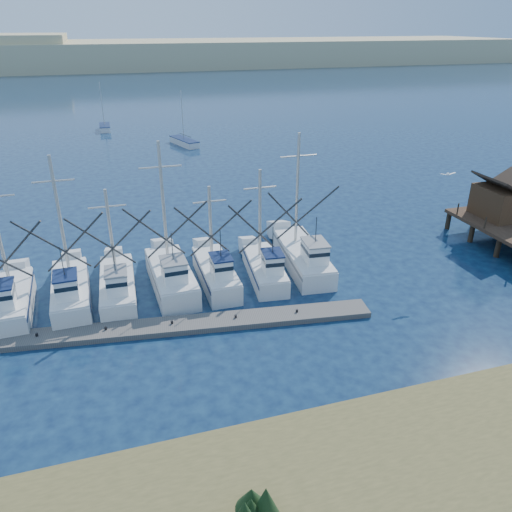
{
  "coord_description": "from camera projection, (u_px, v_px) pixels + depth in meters",
  "views": [
    {
      "loc": [
        -10.95,
        -20.81,
        17.42
      ],
      "look_at": [
        -2.1,
        8.0,
        3.2
      ],
      "focal_mm": 35.0,
      "sensor_mm": 36.0,
      "label": 1
    }
  ],
  "objects": [
    {
      "name": "ground",
      "position": [
        333.0,
        360.0,
        28.33
      ],
      "size": [
        500.0,
        500.0,
        0.0
      ],
      "primitive_type": "plane",
      "color": "#0C1835",
      "rests_on": "ground"
    },
    {
      "name": "trawler_fleet",
      "position": [
        146.0,
        282.0,
        34.76
      ],
      "size": [
        27.62,
        9.21,
        10.33
      ],
      "color": "silver",
      "rests_on": "ground"
    },
    {
      "name": "sailboat_near",
      "position": [
        184.0,
        142.0,
        77.14
      ],
      "size": [
        3.7,
        6.97,
        8.1
      ],
      "rotation": [
        0.0,
        0.0,
        0.3
      ],
      "color": "silver",
      "rests_on": "ground"
    },
    {
      "name": "flying_gull",
      "position": [
        448.0,
        174.0,
        35.71
      ],
      "size": [
        1.24,
        0.23,
        0.23
      ],
      "color": "white",
      "rests_on": "ground"
    },
    {
      "name": "floating_dock",
      "position": [
        156.0,
        328.0,
        30.97
      ],
      "size": [
        27.46,
        5.3,
        0.37
      ],
      "primitive_type": "cube",
      "rotation": [
        0.0,
        0.0,
        -0.13
      ],
      "color": "#58534E",
      "rests_on": "ground"
    },
    {
      "name": "dune_ridge",
      "position": [
        119.0,
        54.0,
        207.76
      ],
      "size": [
        360.0,
        60.0,
        10.0
      ],
      "primitive_type": "cube",
      "color": "tan",
      "rests_on": "ground"
    },
    {
      "name": "sailboat_far",
      "position": [
        105.0,
        128.0,
        87.45
      ],
      "size": [
        1.79,
        5.21,
        8.1
      ],
      "rotation": [
        0.0,
        0.0,
        -0.01
      ],
      "color": "silver",
      "rests_on": "ground"
    }
  ]
}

